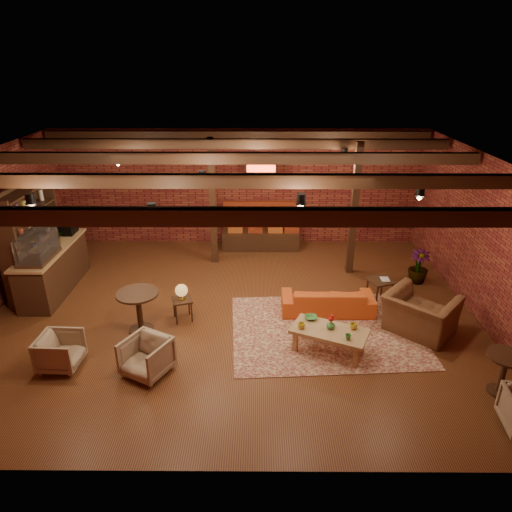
{
  "coord_description": "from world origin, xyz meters",
  "views": [
    {
      "loc": [
        0.55,
        -8.29,
        4.96
      ],
      "look_at": [
        0.49,
        0.2,
        1.21
      ],
      "focal_mm": 32.0,
      "sensor_mm": 36.0,
      "label": 1
    }
  ],
  "objects_px": {
    "armchair_b": "(146,355)",
    "side_table_book": "(381,281)",
    "plant_tall": "(424,234)",
    "side_table_lamp": "(182,293)",
    "round_table_right": "(504,368)",
    "round_table_left": "(139,305)",
    "armchair_right": "(421,308)",
    "coffee_table": "(329,332)",
    "sofa": "(328,300)",
    "armchair_a": "(60,350)"
  },
  "relations": [
    {
      "from": "armchair_b",
      "to": "side_table_book",
      "type": "xyz_separation_m",
      "value": [
        4.51,
        2.49,
        0.13
      ]
    },
    {
      "from": "armchair_b",
      "to": "plant_tall",
      "type": "bearing_deg",
      "value": 59.46
    },
    {
      "from": "side_table_lamp",
      "to": "round_table_right",
      "type": "relative_size",
      "value": 1.12
    },
    {
      "from": "round_table_left",
      "to": "armchair_b",
      "type": "bearing_deg",
      "value": -72.05
    },
    {
      "from": "armchair_right",
      "to": "side_table_lamp",
      "type": "bearing_deg",
      "value": 36.74
    },
    {
      "from": "coffee_table",
      "to": "side_table_book",
      "type": "bearing_deg",
      "value": 53.35
    },
    {
      "from": "round_table_right",
      "to": "plant_tall",
      "type": "bearing_deg",
      "value": 91.35
    },
    {
      "from": "round_table_right",
      "to": "plant_tall",
      "type": "relative_size",
      "value": 0.29
    },
    {
      "from": "coffee_table",
      "to": "side_table_lamp",
      "type": "relative_size",
      "value": 1.87
    },
    {
      "from": "side_table_lamp",
      "to": "armchair_right",
      "type": "distance_m",
      "value": 4.67
    },
    {
      "from": "sofa",
      "to": "side_table_lamp",
      "type": "distance_m",
      "value": 3.02
    },
    {
      "from": "sofa",
      "to": "coffee_table",
      "type": "bearing_deg",
      "value": 82.97
    },
    {
      "from": "armchair_right",
      "to": "side_table_book",
      "type": "bearing_deg",
      "value": -26.11
    },
    {
      "from": "armchair_b",
      "to": "round_table_right",
      "type": "height_order",
      "value": "armchair_b"
    },
    {
      "from": "armchair_right",
      "to": "round_table_left",
      "type": "bearing_deg",
      "value": 41.82
    },
    {
      "from": "round_table_left",
      "to": "round_table_right",
      "type": "xyz_separation_m",
      "value": [
        6.16,
        -1.76,
        -0.09
      ]
    },
    {
      "from": "armchair_a",
      "to": "armchair_b",
      "type": "bearing_deg",
      "value": -93.77
    },
    {
      "from": "sofa",
      "to": "round_table_left",
      "type": "height_order",
      "value": "round_table_left"
    },
    {
      "from": "sofa",
      "to": "armchair_a",
      "type": "relative_size",
      "value": 2.79
    },
    {
      "from": "round_table_left",
      "to": "armchair_b",
      "type": "xyz_separation_m",
      "value": [
        0.42,
        -1.31,
        -0.21
      ]
    },
    {
      "from": "side_table_book",
      "to": "plant_tall",
      "type": "bearing_deg",
      "value": 39.85
    },
    {
      "from": "round_table_left",
      "to": "armchair_b",
      "type": "relative_size",
      "value": 1.16
    },
    {
      "from": "coffee_table",
      "to": "round_table_left",
      "type": "relative_size",
      "value": 1.78
    },
    {
      "from": "round_table_left",
      "to": "plant_tall",
      "type": "distance_m",
      "value": 6.46
    },
    {
      "from": "side_table_lamp",
      "to": "side_table_book",
      "type": "relative_size",
      "value": 1.3
    },
    {
      "from": "armchair_a",
      "to": "armchair_right",
      "type": "distance_m",
      "value": 6.61
    },
    {
      "from": "armchair_a",
      "to": "side_table_book",
      "type": "distance_m",
      "value": 6.46
    },
    {
      "from": "plant_tall",
      "to": "sofa",
      "type": "bearing_deg",
      "value": -149.33
    },
    {
      "from": "coffee_table",
      "to": "side_table_book",
      "type": "distance_m",
      "value": 2.29
    },
    {
      "from": "coffee_table",
      "to": "sofa",
      "type": "bearing_deg",
      "value": 82.72
    },
    {
      "from": "coffee_table",
      "to": "armchair_a",
      "type": "xyz_separation_m",
      "value": [
        -4.66,
        -0.48,
        -0.06
      ]
    },
    {
      "from": "round_table_left",
      "to": "armchair_b",
      "type": "height_order",
      "value": "round_table_left"
    },
    {
      "from": "side_table_lamp",
      "to": "armchair_b",
      "type": "distance_m",
      "value": 1.77
    },
    {
      "from": "sofa",
      "to": "armchair_a",
      "type": "height_order",
      "value": "armchair_a"
    },
    {
      "from": "sofa",
      "to": "round_table_left",
      "type": "relative_size",
      "value": 2.27
    },
    {
      "from": "armchair_b",
      "to": "plant_tall",
      "type": "distance_m",
      "value": 6.66
    },
    {
      "from": "side_table_book",
      "to": "round_table_left",
      "type": "bearing_deg",
      "value": -166.56
    },
    {
      "from": "round_table_left",
      "to": "plant_tall",
      "type": "xyz_separation_m",
      "value": [
        6.06,
        2.12,
        0.65
      ]
    },
    {
      "from": "side_table_lamp",
      "to": "armchair_b",
      "type": "relative_size",
      "value": 1.1
    },
    {
      "from": "sofa",
      "to": "plant_tall",
      "type": "xyz_separation_m",
      "value": [
        2.32,
        1.38,
        0.94
      ]
    },
    {
      "from": "armchair_a",
      "to": "round_table_right",
      "type": "distance_m",
      "value": 7.28
    },
    {
      "from": "side_table_lamp",
      "to": "round_table_right",
      "type": "xyz_separation_m",
      "value": [
        5.39,
        -2.17,
        -0.13
      ]
    },
    {
      "from": "sofa",
      "to": "armchair_a",
      "type": "bearing_deg",
      "value": 21.56
    },
    {
      "from": "sofa",
      "to": "round_table_right",
      "type": "height_order",
      "value": "round_table_right"
    },
    {
      "from": "plant_tall",
      "to": "armchair_b",
      "type": "bearing_deg",
      "value": -148.67
    },
    {
      "from": "round_table_left",
      "to": "round_table_right",
      "type": "relative_size",
      "value": 1.18
    },
    {
      "from": "sofa",
      "to": "side_table_book",
      "type": "height_order",
      "value": "sofa"
    },
    {
      "from": "armchair_b",
      "to": "round_table_left",
      "type": "bearing_deg",
      "value": 136.07
    },
    {
      "from": "sofa",
      "to": "armchair_b",
      "type": "bearing_deg",
      "value": 32.03
    },
    {
      "from": "sofa",
      "to": "armchair_b",
      "type": "relative_size",
      "value": 2.64
    }
  ]
}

